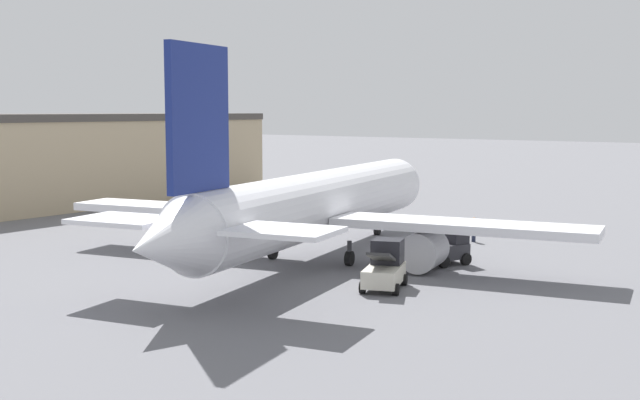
# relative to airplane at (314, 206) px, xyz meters

# --- Properties ---
(ground_plane) EXTENTS (400.00, 400.00, 0.00)m
(ground_plane) POSITION_rel_airplane_xyz_m (0.95, 0.20, -3.45)
(ground_plane) COLOR slate
(airplane) EXTENTS (36.57, 33.80, 12.34)m
(airplane) POSITION_rel_airplane_xyz_m (0.00, 0.00, 0.00)
(airplane) COLOR white
(airplane) RESTS_ON ground_plane
(ground_crew_worker) EXTENTS (0.39, 0.39, 1.78)m
(ground_crew_worker) POSITION_rel_airplane_xyz_m (12.55, -4.87, -2.50)
(ground_crew_worker) COLOR #1E2338
(ground_crew_worker) RESTS_ON ground_plane
(baggage_tug) EXTENTS (3.02, 2.75, 2.53)m
(baggage_tug) POSITION_rel_airplane_xyz_m (4.06, -7.18, -2.33)
(baggage_tug) COLOR #2D2D33
(baggage_tug) RESTS_ON ground_plane
(belt_loader_truck) EXTENTS (3.87, 2.93, 2.49)m
(belt_loader_truck) POSITION_rel_airplane_xyz_m (-3.90, -7.54, -2.31)
(belt_loader_truck) COLOR beige
(belt_loader_truck) RESTS_ON ground_plane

